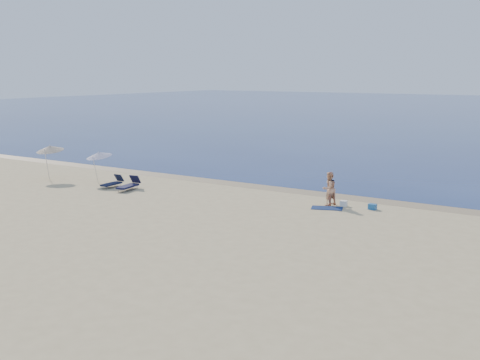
{
  "coord_description": "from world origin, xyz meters",
  "views": [
    {
      "loc": [
        17.53,
        -11.73,
        6.95
      ],
      "look_at": [
        -0.38,
        16.0,
        1.0
      ],
      "focal_mm": 45.0,
      "sensor_mm": 36.0,
      "label": 1
    }
  ],
  "objects_px": {
    "person_right": "(329,189)",
    "person_left": "(330,189)",
    "umbrella_near": "(99,155)",
    "blue_cooler": "(372,207)"
  },
  "relations": [
    {
      "from": "person_left",
      "to": "umbrella_near",
      "type": "bearing_deg",
      "value": 109.15
    },
    {
      "from": "blue_cooler",
      "to": "umbrella_near",
      "type": "xyz_separation_m",
      "value": [
        -17.34,
        -2.14,
        1.66
      ]
    },
    {
      "from": "umbrella_near",
      "to": "person_left",
      "type": "bearing_deg",
      "value": 23.89
    },
    {
      "from": "person_right",
      "to": "umbrella_near",
      "type": "distance_m",
      "value": 15.18
    },
    {
      "from": "person_left",
      "to": "umbrella_near",
      "type": "xyz_separation_m",
      "value": [
        -14.97,
        -2.1,
        1.0
      ]
    },
    {
      "from": "person_right",
      "to": "person_left",
      "type": "bearing_deg",
      "value": -142.88
    },
    {
      "from": "person_right",
      "to": "blue_cooler",
      "type": "height_order",
      "value": "person_right"
    },
    {
      "from": "person_left",
      "to": "blue_cooler",
      "type": "bearing_deg",
      "value": -77.86
    },
    {
      "from": "blue_cooler",
      "to": "person_right",
      "type": "bearing_deg",
      "value": -172.74
    },
    {
      "from": "blue_cooler",
      "to": "umbrella_near",
      "type": "bearing_deg",
      "value": -172.8
    }
  ]
}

